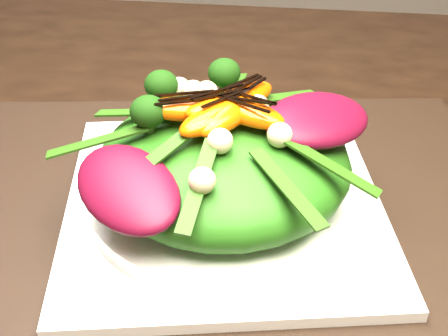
# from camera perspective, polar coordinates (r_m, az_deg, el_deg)

# --- Properties ---
(placemat) EXTENTS (0.53, 0.43, 0.00)m
(placemat) POSITION_cam_1_polar(r_m,az_deg,el_deg) (0.50, 0.00, -4.00)
(placemat) COLOR black
(placemat) RESTS_ON dining_table
(plate_base) EXTENTS (0.30, 0.30, 0.01)m
(plate_base) POSITION_cam_1_polar(r_m,az_deg,el_deg) (0.50, -0.00, -3.39)
(plate_base) COLOR white
(plate_base) RESTS_ON placemat
(salad_bowl) EXTENTS (0.28, 0.28, 0.02)m
(salad_bowl) POSITION_cam_1_polar(r_m,az_deg,el_deg) (0.49, -0.00, -2.20)
(salad_bowl) COLOR white
(salad_bowl) RESTS_ON plate_base
(lettuce_mound) EXTENTS (0.23, 0.23, 0.07)m
(lettuce_mound) POSITION_cam_1_polar(r_m,az_deg,el_deg) (0.47, -0.00, 0.69)
(lettuce_mound) COLOR #265D11
(lettuce_mound) RESTS_ON salad_bowl
(radicchio_leaf) EXTENTS (0.11, 0.11, 0.02)m
(radicchio_leaf) POSITION_cam_1_polar(r_m,az_deg,el_deg) (0.46, 8.85, 4.59)
(radicchio_leaf) COLOR #4A0718
(radicchio_leaf) RESTS_ON lettuce_mound
(orange_segment) EXTENTS (0.07, 0.05, 0.02)m
(orange_segment) POSITION_cam_1_polar(r_m,az_deg,el_deg) (0.48, -0.29, 6.93)
(orange_segment) COLOR #E74503
(orange_segment) RESTS_ON lettuce_mound
(broccoli_floret) EXTENTS (0.05, 0.05, 0.04)m
(broccoli_floret) POSITION_cam_1_polar(r_m,az_deg,el_deg) (0.47, -5.99, 7.40)
(broccoli_floret) COLOR #143409
(broccoli_floret) RESTS_ON lettuce_mound
(macadamia_nut) EXTENTS (0.02, 0.02, 0.02)m
(macadamia_nut) POSITION_cam_1_polar(r_m,az_deg,el_deg) (0.42, 1.88, 2.90)
(macadamia_nut) COLOR beige
(macadamia_nut) RESTS_ON lettuce_mound
(balsamic_drizzle) EXTENTS (0.04, 0.02, 0.00)m
(balsamic_drizzle) POSITION_cam_1_polar(r_m,az_deg,el_deg) (0.47, -0.30, 7.88)
(balsamic_drizzle) COLOR black
(balsamic_drizzle) RESTS_ON orange_segment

